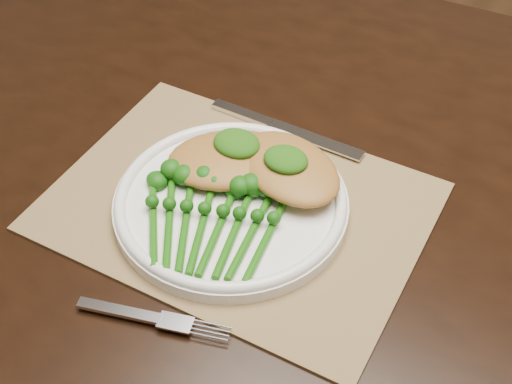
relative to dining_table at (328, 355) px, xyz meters
The scene contains 10 objects.
dining_table is the anchor object (origin of this frame).
placemat 0.40m from the dining_table, 133.91° to the right, with size 0.41×0.30×0.00m, color olive.
dinner_plate 0.42m from the dining_table, 132.20° to the right, with size 0.26×0.26×0.02m.
knife 0.40m from the dining_table, 162.81° to the left, with size 0.21×0.02×0.01m.
fork 0.47m from the dining_table, 105.93° to the right, with size 0.15×0.06×0.00m.
chicken_fillet_left 0.43m from the dining_table, 152.17° to the right, with size 0.14×0.10×0.03m, color #AA7431.
chicken_fillet_right 0.42m from the dining_table, 139.40° to the right, with size 0.14×0.09×0.03m, color #AA7431.
pesto_dollop_left 0.44m from the dining_table, 156.20° to the right, with size 0.06×0.05×0.02m, color #154409.
pesto_dollop_right 0.43m from the dining_table, 137.78° to the right, with size 0.05×0.04×0.02m, color #154409.
broccolini_bundle 0.44m from the dining_table, 120.61° to the right, with size 0.19×0.20×0.04m.
Camera 1 is at (0.08, -0.53, 1.34)m, focal length 50.00 mm.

